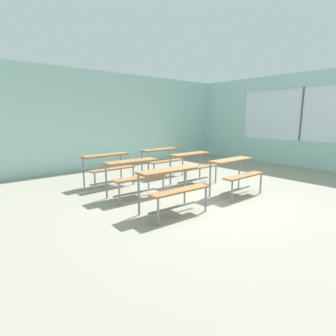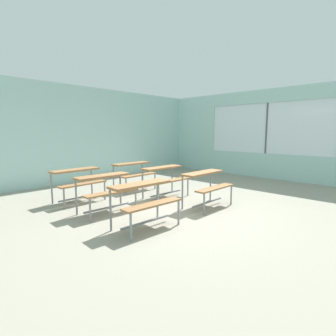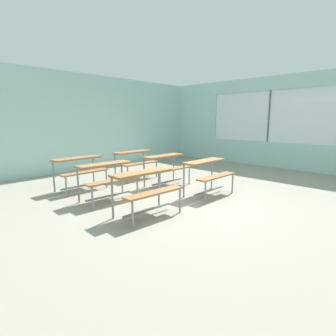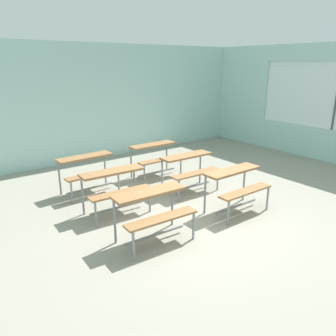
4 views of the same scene
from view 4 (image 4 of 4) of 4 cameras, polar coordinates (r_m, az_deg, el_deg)
ground at (r=5.61m, az=5.73°, el=-9.03°), size 10.00×9.00×0.05m
wall_back at (r=8.90m, az=-14.23°, el=10.82°), size 10.00×0.12×3.00m
desk_bench_r0c0 at (r=4.71m, az=-2.54°, el=-6.46°), size 1.13×0.64×0.74m
desk_bench_r0c1 at (r=5.76m, az=11.86°, el=-2.22°), size 1.10×0.59×0.74m
desk_bench_r1c0 at (r=5.65m, az=-9.18°, el=-2.45°), size 1.12×0.64×0.74m
desk_bench_r1c1 at (r=6.56m, az=3.80°, el=0.60°), size 1.11×0.61×0.74m
desk_bench_r2c0 at (r=6.65m, az=-13.76°, el=0.37°), size 1.12×0.63×0.74m
desk_bench_r2c1 at (r=7.44m, az=-2.20°, el=2.71°), size 1.10×0.59×0.74m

